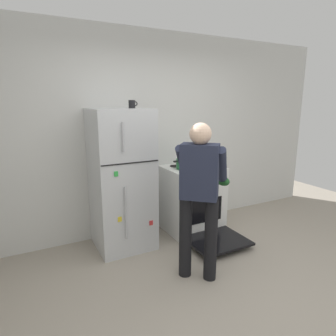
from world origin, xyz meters
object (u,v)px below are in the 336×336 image
at_px(refrigerator, 122,180).
at_px(red_pot, 184,164).
at_px(stove_range, 193,199).
at_px(person_cook, 200,188).
at_px(coffee_mug, 132,104).

bearing_deg(refrigerator, red_pot, -3.30).
height_order(stove_range, person_cook, person_cook).
bearing_deg(refrigerator, stove_range, -0.99).
bearing_deg(person_cook, refrigerator, 115.10).
bearing_deg(coffee_mug, person_cook, -74.73).
xyz_separation_m(refrigerator, red_pot, (0.86, -0.05, 0.13)).
xyz_separation_m(refrigerator, coffee_mug, (0.18, 0.05, 0.90)).
height_order(refrigerator, stove_range, refrigerator).
distance_m(person_cook, coffee_mug, 1.36).
distance_m(refrigerator, stove_range, 1.10).
relative_size(refrigerator, coffee_mug, 15.27).
relative_size(refrigerator, red_pot, 5.28).
bearing_deg(red_pot, coffee_mug, 171.62).
height_order(refrigerator, coffee_mug, coffee_mug).
bearing_deg(coffee_mug, stove_range, -4.63).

